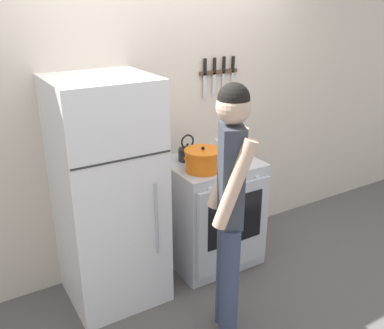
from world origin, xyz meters
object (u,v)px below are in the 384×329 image
Objects in this scene: utensil_jar at (221,145)px; stove_range at (212,212)px; person at (230,202)px; dutch_oven_pot at (203,160)px; tea_kettle at (188,152)px; refrigerator at (109,195)px.

stove_range is at bearing -139.19° from utensil_jar.
person reaches higher than stove_range.
person reaches higher than utensil_jar.
dutch_oven_pot is 0.71m from person.
tea_kettle is at bearing -178.90° from utensil_jar.
tea_kettle is (0.01, 0.25, -0.02)m from dutch_oven_pot.
stove_range is 2.81× the size of dutch_oven_pot.
person reaches higher than tea_kettle.
person is at bearing -108.63° from dutch_oven_pot.
refrigerator is 7.64× the size of tea_kettle.
refrigerator is 0.76m from dutch_oven_pot.
dutch_oven_pot is 0.43m from utensil_jar.
utensil_jar is (1.08, 0.14, 0.14)m from refrigerator.
stove_range is at bearing -0.78° from person.
refrigerator is 0.97m from stove_range.
refrigerator reaches higher than utensil_jar.
refrigerator is at bearing 179.03° from stove_range.
person is at bearing -57.00° from refrigerator.
dutch_oven_pot is (-0.17, -0.10, 0.54)m from stove_range.
stove_range is at bearing -0.97° from refrigerator.
stove_range is 0.56m from tea_kettle.
refrigerator is 1.84× the size of stove_range.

